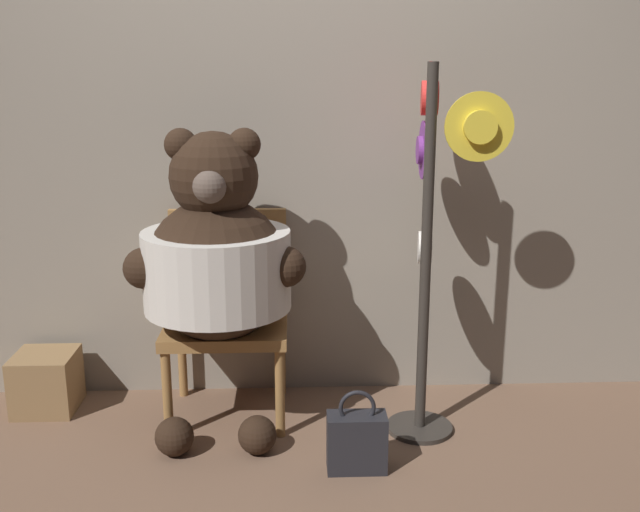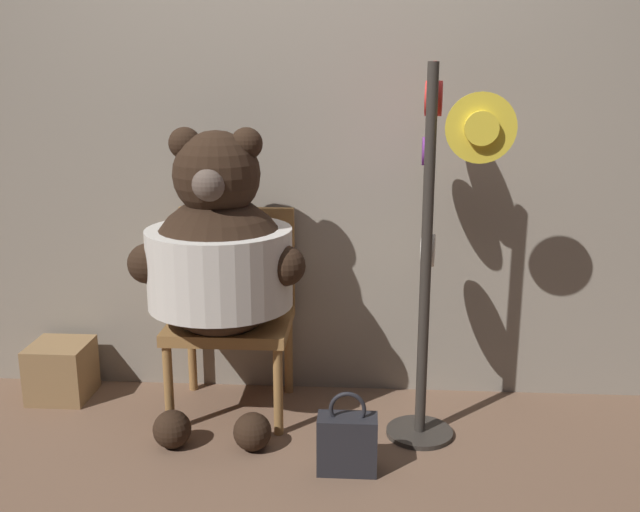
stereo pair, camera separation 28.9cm
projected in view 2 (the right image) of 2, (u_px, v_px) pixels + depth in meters
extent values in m
plane|color=brown|center=(288.00, 462.00, 2.79)|extent=(14.00, 14.00, 0.00)
cube|color=gray|center=(303.00, 107.00, 3.19)|extent=(8.00, 0.10, 2.66)
cylinder|color=#9E703D|center=(169.00, 388.00, 2.99)|extent=(0.04, 0.04, 0.39)
cylinder|color=#9E703D|center=(278.00, 391.00, 2.96)|extent=(0.04, 0.04, 0.39)
cylinder|color=#9E703D|center=(192.00, 352.00, 3.39)|extent=(0.04, 0.04, 0.39)
cylinder|color=#9E703D|center=(289.00, 354.00, 3.36)|extent=(0.04, 0.04, 0.39)
cube|color=#9E703D|center=(231.00, 324.00, 3.12)|extent=(0.52, 0.47, 0.05)
cube|color=#9E703D|center=(238.00, 256.00, 3.27)|extent=(0.52, 0.04, 0.45)
sphere|color=black|center=(220.00, 267.00, 2.99)|extent=(0.60, 0.60, 0.60)
cylinder|color=silver|center=(220.00, 267.00, 2.99)|extent=(0.61, 0.61, 0.33)
sphere|color=black|center=(217.00, 175.00, 2.89)|extent=(0.36, 0.36, 0.36)
sphere|color=black|center=(185.00, 143.00, 2.87)|extent=(0.13, 0.13, 0.13)
sphere|color=black|center=(247.00, 144.00, 2.85)|extent=(0.13, 0.13, 0.13)
sphere|color=brown|center=(209.00, 185.00, 2.75)|extent=(0.13, 0.13, 0.13)
sphere|color=black|center=(148.00, 263.00, 2.92)|extent=(0.17, 0.17, 0.17)
sphere|color=black|center=(285.00, 266.00, 2.89)|extent=(0.17, 0.17, 0.17)
sphere|color=black|center=(172.00, 429.00, 2.89)|extent=(0.16, 0.16, 0.16)
sphere|color=black|center=(252.00, 432.00, 2.87)|extent=(0.16, 0.16, 0.16)
cylinder|color=#332D28|center=(419.00, 432.00, 3.00)|extent=(0.28, 0.28, 0.02)
cylinder|color=#332D28|center=(426.00, 260.00, 2.82)|extent=(0.04, 0.04, 1.52)
cylinder|color=yellow|center=(481.00, 128.00, 2.67)|extent=(0.27, 0.02, 0.27)
cylinder|color=yellow|center=(481.00, 128.00, 2.67)|extent=(0.13, 0.08, 0.13)
cylinder|color=silver|center=(428.00, 250.00, 2.93)|extent=(0.05, 0.28, 0.28)
cylinder|color=silver|center=(428.00, 250.00, 2.93)|extent=(0.07, 0.14, 0.14)
cylinder|color=#7A388E|center=(428.00, 151.00, 2.90)|extent=(0.02, 0.24, 0.24)
cylinder|color=#7A388E|center=(428.00, 151.00, 2.90)|extent=(0.06, 0.12, 0.12)
cylinder|color=red|center=(434.00, 98.00, 2.80)|extent=(0.05, 0.28, 0.29)
cylinder|color=red|center=(434.00, 98.00, 2.80)|extent=(0.08, 0.14, 0.14)
cube|color=#232328|center=(347.00, 444.00, 2.70)|extent=(0.23, 0.11, 0.23)
torus|color=#232328|center=(348.00, 409.00, 2.66)|extent=(0.14, 0.02, 0.14)
cube|color=#937047|center=(61.00, 370.00, 3.33)|extent=(0.26, 0.26, 0.26)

